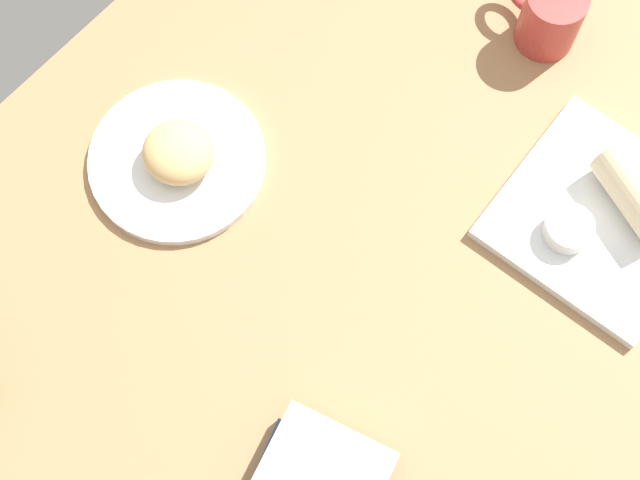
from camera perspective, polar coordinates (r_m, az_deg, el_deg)
name	(u,v)px	position (r cm, az deg, el deg)	size (l,w,h in cm)	color
dining_table	(332,251)	(120.10, 0.68, -0.63)	(110.00, 90.00, 4.00)	#9E754C
round_plate	(177,161)	(123.05, -8.40, 4.65)	(22.30, 22.30, 1.40)	white
scone_pastry	(178,152)	(119.86, -8.34, 5.12)	(8.94, 8.57, 5.14)	#DBB371
square_plate	(601,218)	(123.52, 16.21, 1.27)	(23.42, 23.42, 1.60)	white
sauce_cup	(568,229)	(119.42, 14.42, 0.64)	(5.81, 5.81, 2.76)	silver
breakfast_wrap	(640,191)	(121.75, 18.34, 2.77)	(6.46, 6.46, 11.73)	beige
second_mug	(549,15)	(130.60, 13.31, 12.75)	(7.87, 12.69, 9.19)	#B23833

